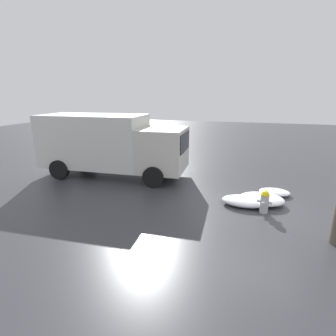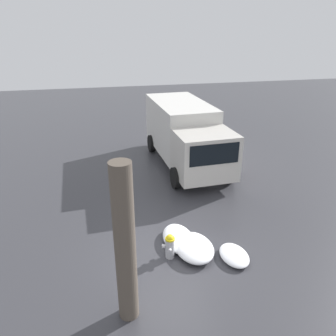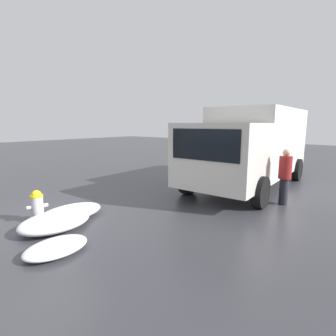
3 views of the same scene
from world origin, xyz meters
TOP-DOWN VIEW (x-y plane):
  - ground_plane at (0.00, 0.00)m, footprint 60.00×60.00m
  - fire_hydrant at (0.00, 0.00)m, footprint 0.48×0.38m
  - delivery_truck at (6.90, -2.36)m, footprint 6.96×2.93m
  - pedestrian at (5.21, -4.07)m, footprint 0.35×0.35m
  - snow_pile_by_hydrant at (0.62, -0.42)m, footprint 1.60×0.94m
  - snow_pile_curbside at (0.04, -0.76)m, footprint 1.56×1.14m
  - snow_pile_by_tree at (-0.48, -1.82)m, footprint 1.16×0.81m

SIDE VIEW (x-z plane):
  - ground_plane at x=0.00m, z-range 0.00..0.00m
  - snow_pile_by_tree at x=-0.48m, z-range 0.00..0.22m
  - snow_pile_by_hydrant at x=0.62m, z-range 0.00..0.32m
  - snow_pile_curbside at x=0.04m, z-range 0.00..0.35m
  - fire_hydrant at x=0.00m, z-range 0.01..0.79m
  - pedestrian at x=5.21m, z-range 0.07..1.70m
  - delivery_truck at x=6.90m, z-range 0.13..3.01m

